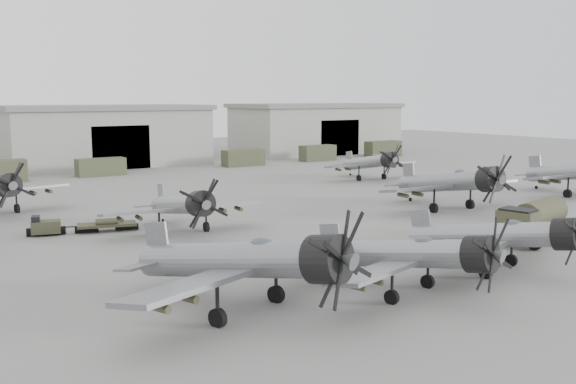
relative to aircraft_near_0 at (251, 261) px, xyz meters
The scene contains 16 objects.
ground 16.62m from the aircraft_near_0, 19.88° to the left, with size 220.00×220.00×0.00m, color slate.
hangar_center 69.32m from the aircraft_near_0, 77.12° to the left, with size 29.00×14.80×8.70m.
hangar_right 86.16m from the aircraft_near_0, 51.65° to the left, with size 29.00×14.80×8.70m.
support_truck_2 55.60m from the aircraft_near_0, 90.67° to the left, with size 5.15×2.20×2.62m, color #42432C.
support_truck_3 56.66m from the aircraft_near_0, 78.93° to the left, with size 6.01×2.20×2.21m, color #3F462E.
support_truck_5 64.00m from the aircraft_near_0, 60.32° to the left, with size 6.18×2.20×2.34m, color #3E412B.
support_truck_6 71.53m from the aircraft_near_0, 51.00° to the left, with size 5.77×2.20×2.43m, color #3C422B.
support_truck_7 80.82m from the aircraft_near_0, 43.46° to the left, with size 6.55×2.20×2.55m, color #3B402A.
aircraft_near_0 is the anchor object (origin of this frame).
aircraft_near_1 15.58m from the aircraft_near_0, ahead, with size 11.66×10.50×4.65m.
aircraft_mid_1 18.35m from the aircraft_near_0, 74.79° to the left, with size 11.89×10.70×4.74m.
aircraft_mid_2 31.52m from the aircraft_near_0, 25.11° to the left, with size 13.98×12.58×5.57m.
aircraft_far_1 49.26m from the aircraft_near_0, 42.23° to the left, with size 11.93×10.74×4.74m.
aircraft_extra_216 8.44m from the aircraft_near_0, 14.86° to the right, with size 11.66×10.50×4.65m.
fuel_tanker 24.08m from the aircraft_near_0, ahead, with size 7.61×4.41×2.80m.
tug_trailer 22.69m from the aircraft_near_0, 95.21° to the left, with size 7.46×3.25×1.48m.
Camera 1 is at (-29.85, -30.06, 9.93)m, focal length 40.00 mm.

